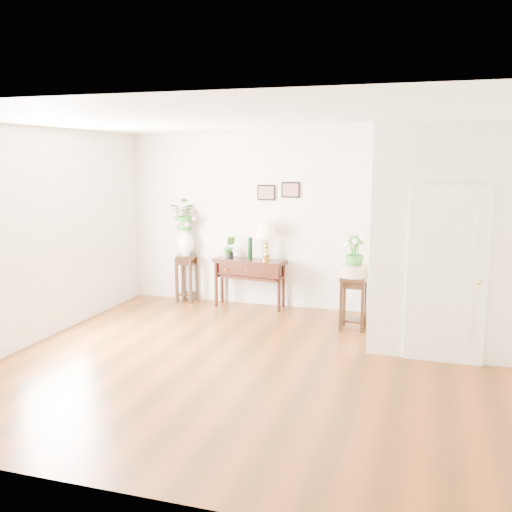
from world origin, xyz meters
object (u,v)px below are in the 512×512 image
at_px(table_lamp, 266,239).
at_px(plant_stand_b, 353,303).
at_px(plant_stand_a, 187,278).
at_px(console_table, 250,283).

height_order(table_lamp, plant_stand_b, table_lamp).
xyz_separation_m(table_lamp, plant_stand_a, (-1.41, 0.03, -0.74)).
xyz_separation_m(table_lamp, plant_stand_b, (1.49, -0.74, -0.76)).
bearing_deg(console_table, plant_stand_b, -13.13).
xyz_separation_m(console_table, plant_stand_a, (-1.13, 0.03, 0.00)).
bearing_deg(plant_stand_a, console_table, -1.77).
height_order(console_table, plant_stand_b, console_table).
distance_m(console_table, plant_stand_a, 1.13).
bearing_deg(table_lamp, console_table, 180.00).
distance_m(console_table, table_lamp, 0.79).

